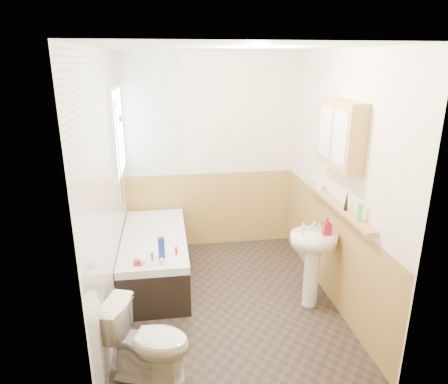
{
  "coord_description": "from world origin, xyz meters",
  "views": [
    {
      "loc": [
        -0.56,
        -3.58,
        2.4
      ],
      "look_at": [
        0.0,
        0.15,
        1.15
      ],
      "focal_mm": 32.0,
      "sensor_mm": 36.0,
      "label": 1
    }
  ],
  "objects_px": {
    "sink": "(313,254)",
    "pine_shelf": "(336,204)",
    "medicine_cabinet": "(341,135)",
    "bathtub": "(155,256)",
    "toilet": "(148,341)"
  },
  "relations": [
    {
      "from": "sink",
      "to": "pine_shelf",
      "type": "distance_m",
      "value": 0.55
    },
    {
      "from": "sink",
      "to": "pine_shelf",
      "type": "relative_size",
      "value": 0.64
    },
    {
      "from": "sink",
      "to": "medicine_cabinet",
      "type": "relative_size",
      "value": 1.34
    },
    {
      "from": "bathtub",
      "to": "pine_shelf",
      "type": "xyz_separation_m",
      "value": [
        1.77,
        -0.74,
        0.8
      ]
    },
    {
      "from": "sink",
      "to": "medicine_cabinet",
      "type": "distance_m",
      "value": 1.2
    },
    {
      "from": "sink",
      "to": "pine_shelf",
      "type": "xyz_separation_m",
      "value": [
        0.2,
        0.01,
        0.51
      ]
    },
    {
      "from": "bathtub",
      "to": "sink",
      "type": "distance_m",
      "value": 1.76
    },
    {
      "from": "sink",
      "to": "medicine_cabinet",
      "type": "xyz_separation_m",
      "value": [
        0.17,
        -0.01,
        1.19
      ]
    },
    {
      "from": "toilet",
      "to": "sink",
      "type": "height_order",
      "value": "sink"
    },
    {
      "from": "bathtub",
      "to": "medicine_cabinet",
      "type": "bearing_deg",
      "value": -23.62
    },
    {
      "from": "bathtub",
      "to": "medicine_cabinet",
      "type": "height_order",
      "value": "medicine_cabinet"
    },
    {
      "from": "bathtub",
      "to": "pine_shelf",
      "type": "bearing_deg",
      "value": -22.77
    },
    {
      "from": "toilet",
      "to": "sink",
      "type": "bearing_deg",
      "value": -45.59
    },
    {
      "from": "bathtub",
      "to": "pine_shelf",
      "type": "distance_m",
      "value": 2.08
    },
    {
      "from": "bathtub",
      "to": "medicine_cabinet",
      "type": "relative_size",
      "value": 2.35
    }
  ]
}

